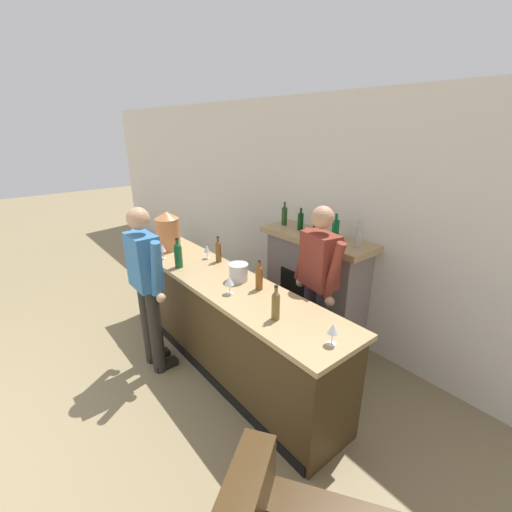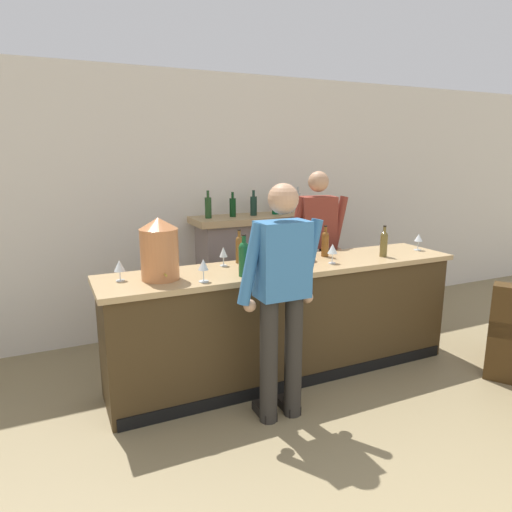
{
  "view_description": "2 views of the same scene",
  "coord_description": "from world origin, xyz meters",
  "px_view_note": "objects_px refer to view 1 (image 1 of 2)",
  "views": [
    {
      "loc": [
        2.84,
        1.13,
        2.41
      ],
      "look_at": [
        0.34,
        3.17,
        1.18
      ],
      "focal_mm": 24.0,
      "sensor_mm": 36.0,
      "label": 1
    },
    {
      "loc": [
        -1.63,
        -0.48,
        1.91
      ],
      "look_at": [
        -0.05,
        2.91,
        1.08
      ],
      "focal_mm": 32.0,
      "sensor_mm": 36.0,
      "label": 2
    }
  ],
  "objects_px": {
    "person_customer": "(147,285)",
    "wine_glass_mid_counter": "(165,234)",
    "wine_bottle_burgundy_dark": "(259,277)",
    "copper_dispenser": "(168,230)",
    "wine_glass_front_right": "(333,330)",
    "wine_glass_back_row": "(162,249)",
    "fireplace_stone": "(314,284)",
    "ice_bucket_steel": "(239,272)",
    "wine_bottle_port_short": "(276,304)",
    "wine_bottle_merlot_tall": "(178,254)",
    "person_bartender": "(317,285)",
    "wine_glass_by_dispenser": "(229,281)",
    "potted_plant_corner": "(171,249)",
    "wine_glass_near_bucket": "(207,249)",
    "wine_bottle_cabernet_heavy": "(218,251)"
  },
  "relations": [
    {
      "from": "person_bartender",
      "to": "wine_glass_by_dispenser",
      "type": "relative_size",
      "value": 10.29
    },
    {
      "from": "copper_dispenser",
      "to": "wine_bottle_cabernet_heavy",
      "type": "xyz_separation_m",
      "value": [
        0.74,
        0.23,
        -0.1
      ]
    },
    {
      "from": "copper_dispenser",
      "to": "wine_bottle_port_short",
      "type": "relative_size",
      "value": 1.62
    },
    {
      "from": "person_customer",
      "to": "wine_glass_near_bucket",
      "type": "height_order",
      "value": "person_customer"
    },
    {
      "from": "person_customer",
      "to": "wine_glass_back_row",
      "type": "xyz_separation_m",
      "value": [
        -0.44,
        0.39,
        0.17
      ]
    },
    {
      "from": "person_customer",
      "to": "wine_glass_front_right",
      "type": "height_order",
      "value": "person_customer"
    },
    {
      "from": "copper_dispenser",
      "to": "wine_bottle_cabernet_heavy",
      "type": "relative_size",
      "value": 1.59
    },
    {
      "from": "person_bartender",
      "to": "wine_glass_mid_counter",
      "type": "distance_m",
      "value": 2.17
    },
    {
      "from": "wine_glass_back_row",
      "to": "fireplace_stone",
      "type": "bearing_deg",
      "value": 52.96
    },
    {
      "from": "person_customer",
      "to": "person_bartender",
      "type": "height_order",
      "value": "person_bartender"
    },
    {
      "from": "wine_glass_near_bucket",
      "to": "copper_dispenser",
      "type": "bearing_deg",
      "value": -161.98
    },
    {
      "from": "ice_bucket_steel",
      "to": "wine_glass_by_dispenser",
      "type": "distance_m",
      "value": 0.3
    },
    {
      "from": "fireplace_stone",
      "to": "potted_plant_corner",
      "type": "bearing_deg",
      "value": -172.94
    },
    {
      "from": "wine_bottle_cabernet_heavy",
      "to": "wine_glass_by_dispenser",
      "type": "bearing_deg",
      "value": -26.31
    },
    {
      "from": "person_customer",
      "to": "wine_bottle_burgundy_dark",
      "type": "relative_size",
      "value": 6.06
    },
    {
      "from": "fireplace_stone",
      "to": "ice_bucket_steel",
      "type": "height_order",
      "value": "fireplace_stone"
    },
    {
      "from": "wine_glass_back_row",
      "to": "wine_glass_by_dispenser",
      "type": "distance_m",
      "value": 1.19
    },
    {
      "from": "wine_bottle_port_short",
      "to": "wine_glass_mid_counter",
      "type": "height_order",
      "value": "wine_bottle_port_short"
    },
    {
      "from": "ice_bucket_steel",
      "to": "wine_glass_front_right",
      "type": "relative_size",
      "value": 1.2
    },
    {
      "from": "person_bartender",
      "to": "wine_glass_near_bucket",
      "type": "distance_m",
      "value": 1.32
    },
    {
      "from": "person_customer",
      "to": "copper_dispenser",
      "type": "distance_m",
      "value": 0.96
    },
    {
      "from": "person_customer",
      "to": "wine_glass_back_row",
      "type": "bearing_deg",
      "value": 138.95
    },
    {
      "from": "person_customer",
      "to": "wine_bottle_merlot_tall",
      "type": "height_order",
      "value": "person_customer"
    },
    {
      "from": "potted_plant_corner",
      "to": "wine_glass_near_bucket",
      "type": "distance_m",
      "value": 2.54
    },
    {
      "from": "fireplace_stone",
      "to": "wine_glass_back_row",
      "type": "relative_size",
      "value": 9.06
    },
    {
      "from": "wine_glass_mid_counter",
      "to": "potted_plant_corner",
      "type": "bearing_deg",
      "value": 153.59
    },
    {
      "from": "wine_bottle_merlot_tall",
      "to": "wine_glass_back_row",
      "type": "relative_size",
      "value": 1.9
    },
    {
      "from": "fireplace_stone",
      "to": "wine_bottle_port_short",
      "type": "xyz_separation_m",
      "value": [
        0.71,
        -1.28,
        0.48
      ]
    },
    {
      "from": "potted_plant_corner",
      "to": "wine_bottle_cabernet_heavy",
      "type": "bearing_deg",
      "value": -13.01
    },
    {
      "from": "wine_bottle_burgundy_dark",
      "to": "wine_glass_mid_counter",
      "type": "xyz_separation_m",
      "value": [
        -1.83,
        -0.06,
        -0.02
      ]
    },
    {
      "from": "wine_bottle_burgundy_dark",
      "to": "wine_bottle_cabernet_heavy",
      "type": "relative_size",
      "value": 0.98
    },
    {
      "from": "wine_bottle_cabernet_heavy",
      "to": "ice_bucket_steel",
      "type": "bearing_deg",
      "value": -12.63
    },
    {
      "from": "copper_dispenser",
      "to": "wine_bottle_burgundy_dark",
      "type": "xyz_separation_m",
      "value": [
        1.55,
        0.14,
        -0.11
      ]
    },
    {
      "from": "wine_bottle_burgundy_dark",
      "to": "wine_glass_back_row",
      "type": "distance_m",
      "value": 1.33
    },
    {
      "from": "wine_bottle_burgundy_dark",
      "to": "wine_bottle_cabernet_heavy",
      "type": "height_order",
      "value": "wine_bottle_cabernet_heavy"
    },
    {
      "from": "fireplace_stone",
      "to": "person_bartender",
      "type": "height_order",
      "value": "person_bartender"
    },
    {
      "from": "person_customer",
      "to": "wine_glass_mid_counter",
      "type": "xyz_separation_m",
      "value": [
        -0.99,
        0.67,
        0.15
      ]
    },
    {
      "from": "fireplace_stone",
      "to": "ice_bucket_steel",
      "type": "bearing_deg",
      "value": -92.66
    },
    {
      "from": "wine_glass_by_dispenser",
      "to": "wine_bottle_burgundy_dark",
      "type": "bearing_deg",
      "value": 69.53
    },
    {
      "from": "fireplace_stone",
      "to": "potted_plant_corner",
      "type": "relative_size",
      "value": 2.23
    },
    {
      "from": "potted_plant_corner",
      "to": "wine_bottle_burgundy_dark",
      "type": "bearing_deg",
      "value": -11.41
    },
    {
      "from": "copper_dispenser",
      "to": "wine_glass_back_row",
      "type": "relative_size",
      "value": 2.71
    },
    {
      "from": "wine_bottle_burgundy_dark",
      "to": "wine_glass_front_right",
      "type": "height_order",
      "value": "wine_bottle_burgundy_dark"
    },
    {
      "from": "wine_bottle_merlot_tall",
      "to": "person_bartender",
      "type": "bearing_deg",
      "value": 35.46
    },
    {
      "from": "wine_glass_near_bucket",
      "to": "wine_glass_mid_counter",
      "type": "relative_size",
      "value": 1.04
    },
    {
      "from": "wine_glass_mid_counter",
      "to": "person_customer",
      "type": "bearing_deg",
      "value": -33.95
    },
    {
      "from": "person_bartender",
      "to": "wine_bottle_merlot_tall",
      "type": "relative_size",
      "value": 5.37
    },
    {
      "from": "wine_glass_back_row",
      "to": "ice_bucket_steel",
      "type": "bearing_deg",
      "value": 17.64
    },
    {
      "from": "wine_bottle_burgundy_dark",
      "to": "wine_glass_mid_counter",
      "type": "bearing_deg",
      "value": -177.99
    },
    {
      "from": "wine_bottle_port_short",
      "to": "wine_glass_back_row",
      "type": "xyz_separation_m",
      "value": [
        -1.76,
        -0.12,
        -0.01
      ]
    }
  ]
}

